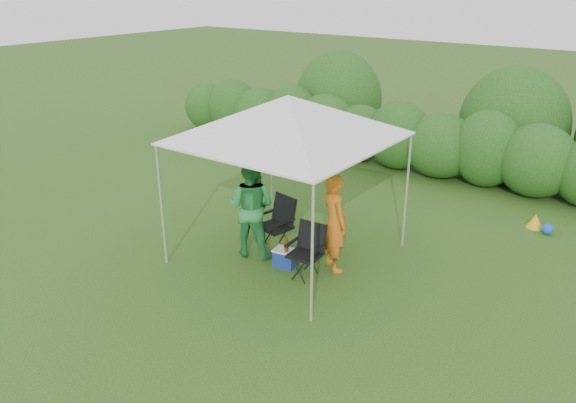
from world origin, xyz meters
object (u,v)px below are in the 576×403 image
Objects in this scene: chair_left at (279,219)px; woman at (251,207)px; man at (334,223)px; cooler at (285,258)px; canopy at (288,118)px; chair_right at (308,247)px.

woman is at bearing -102.66° from chair_left.
man is at bearing 6.64° from chair_left.
chair_left is at bearing 125.62° from cooler.
cooler is at bearing 161.11° from woman.
canopy reaches higher than chair_right.
chair_right is 0.93× the size of chair_left.
chair_left reaches higher than chair_right.
man is at bearing 1.01° from canopy.
canopy is 1.95m from chair_left.
man is at bearing 57.73° from chair_right.
woman reaches higher than man.
man is 4.05× the size of cooler.
woman is (-1.45, -0.38, 0.06)m from man.
canopy is 2.35m from cooler.
chair_left reaches higher than cooler.
woman reaches higher than chair_right.
chair_left is at bearing 147.76° from chair_right.
canopy is 2.12m from chair_right.
canopy is 1.84× the size of man.
chair_right reaches higher than cooler.
chair_left is (-0.30, 0.12, -1.92)m from canopy.
man is (0.93, 0.02, -1.62)m from canopy.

